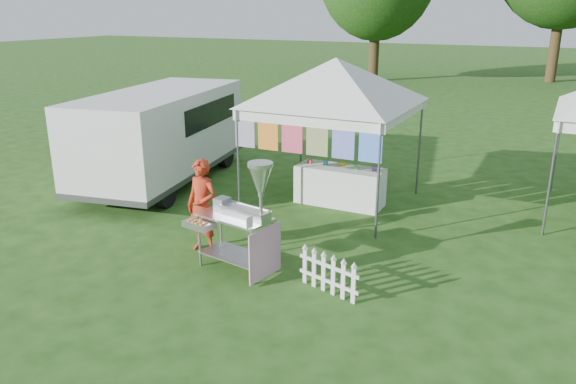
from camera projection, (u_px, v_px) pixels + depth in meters
The scene contains 7 objects.
ground at pixel (248, 268), 8.88m from camera, with size 120.00×120.00×0.00m, color #214513.
canopy_main at pixel (336, 58), 10.92m from camera, with size 4.24×4.24×3.45m.
donut_cart at pixel (243, 208), 8.39m from camera, with size 1.41×0.87×1.81m.
vendor at pixel (202, 206), 9.29m from camera, with size 0.58×0.38×1.58m, color #AE2B15.
cargo_van at pixel (164, 133), 13.08m from camera, with size 2.94×5.40×2.13m.
picket_fence at pixel (328, 275), 8.02m from camera, with size 1.04×0.34×0.56m.
display_table at pixel (340, 186), 11.66m from camera, with size 1.80×0.70×0.80m, color white.
Camera 1 is at (4.20, -6.92, 3.91)m, focal length 35.00 mm.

